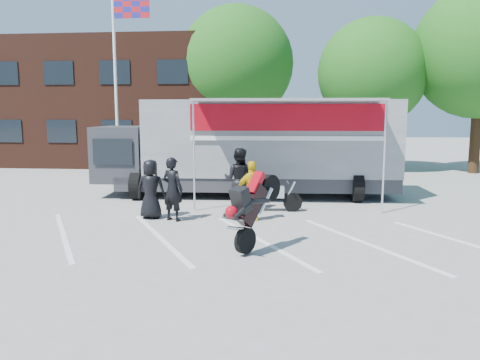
% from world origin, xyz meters
% --- Properties ---
extents(ground, '(100.00, 100.00, 0.00)m').
position_xyz_m(ground, '(0.00, 0.00, 0.00)').
color(ground, '#969691').
rests_on(ground, ground).
extents(parking_bay_lines, '(18.09, 13.33, 0.01)m').
position_xyz_m(parking_bay_lines, '(0.00, 1.00, 0.01)').
color(parking_bay_lines, white).
rests_on(parking_bay_lines, ground).
extents(office_building, '(18.00, 8.00, 7.00)m').
position_xyz_m(office_building, '(-10.00, 18.00, 3.50)').
color(office_building, '#3F1E14').
rests_on(office_building, ground).
extents(flagpole, '(1.61, 0.12, 8.00)m').
position_xyz_m(flagpole, '(-6.24, 10.00, 5.05)').
color(flagpole, white).
rests_on(flagpole, ground).
extents(tree_left, '(6.12, 6.12, 8.64)m').
position_xyz_m(tree_left, '(-2.00, 16.00, 5.57)').
color(tree_left, '#382314').
rests_on(tree_left, ground).
extents(tree_mid, '(5.44, 5.44, 7.68)m').
position_xyz_m(tree_mid, '(5.00, 15.00, 4.94)').
color(tree_mid, '#382314').
rests_on(tree_mid, ground).
extents(transporter_truck, '(10.83, 5.54, 3.38)m').
position_xyz_m(transporter_truck, '(-0.29, 6.97, 0.00)').
color(transporter_truck, gray).
rests_on(transporter_truck, ground).
extents(parked_motorcycle, '(1.96, 0.83, 1.00)m').
position_xyz_m(parked_motorcycle, '(0.33, 4.25, 0.00)').
color(parked_motorcycle, '#BABABF').
rests_on(parked_motorcycle, ground).
extents(stunt_bike_rider, '(1.51, 1.70, 1.84)m').
position_xyz_m(stunt_bike_rider, '(0.31, 0.31, 0.00)').
color(stunt_bike_rider, black).
rests_on(stunt_bike_rider, ground).
extents(spectator_leather_a, '(0.82, 0.54, 1.67)m').
position_xyz_m(spectator_leather_a, '(-3.00, 3.01, 0.83)').
color(spectator_leather_a, black).
rests_on(spectator_leather_a, ground).
extents(spectator_leather_b, '(0.76, 0.65, 1.76)m').
position_xyz_m(spectator_leather_b, '(-2.32, 2.79, 0.88)').
color(spectator_leather_b, black).
rests_on(spectator_leather_b, ground).
extents(spectator_leather_c, '(1.04, 0.87, 1.91)m').
position_xyz_m(spectator_leather_c, '(-0.65, 4.29, 0.95)').
color(spectator_leather_c, black).
rests_on(spectator_leather_c, ground).
extents(spectator_hivis, '(1.05, 0.73, 1.66)m').
position_xyz_m(spectator_hivis, '(-0.13, 2.98, 0.83)').
color(spectator_hivis, gold).
rests_on(spectator_hivis, ground).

